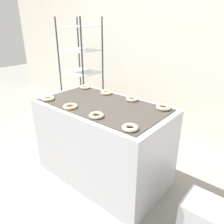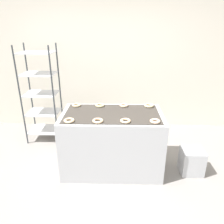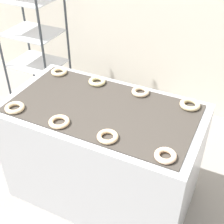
{
  "view_description": "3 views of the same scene",
  "coord_description": "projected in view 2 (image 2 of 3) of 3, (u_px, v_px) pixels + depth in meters",
  "views": [
    {
      "loc": [
        1.39,
        -0.88,
        1.65
      ],
      "look_at": [
        0.0,
        0.79,
        0.73
      ],
      "focal_mm": 35.0,
      "sensor_mm": 36.0,
      "label": 1
    },
    {
      "loc": [
        0.07,
        -2.09,
        2.0
      ],
      "look_at": [
        0.0,
        0.64,
        0.88
      ],
      "focal_mm": 35.0,
      "sensor_mm": 36.0,
      "label": 2
    },
    {
      "loc": [
        0.81,
        -0.89,
        2.11
      ],
      "look_at": [
        0.0,
        0.79,
        0.73
      ],
      "focal_mm": 50.0,
      "sensor_mm": 36.0,
      "label": 3
    }
  ],
  "objects": [
    {
      "name": "donut_far_midleft",
      "position": [
        100.0,
        105.0,
        3.2
      ],
      "size": [
        0.13,
        0.13,
        0.03
      ],
      "primitive_type": "torus",
      "color": "beige",
      "rests_on": "fryer_machine"
    },
    {
      "name": "donut_far_left",
      "position": [
        76.0,
        105.0,
        3.21
      ],
      "size": [
        0.13,
        0.13,
        0.03
      ],
      "primitive_type": "torus",
      "color": "beige",
      "rests_on": "fryer_machine"
    },
    {
      "name": "baking_rack_cart",
      "position": [
        41.0,
        94.0,
        3.79
      ],
      "size": [
        0.57,
        0.46,
        1.69
      ],
      "color": "#33383D",
      "rests_on": "ground_plane"
    },
    {
      "name": "wall_back",
      "position": [
        114.0,
        57.0,
        4.13
      ],
      "size": [
        8.0,
        0.05,
        2.8
      ],
      "color": "silver",
      "rests_on": "ground_plane"
    },
    {
      "name": "donut_near_midleft",
      "position": [
        98.0,
        121.0,
        2.7
      ],
      "size": [
        0.13,
        0.13,
        0.03
      ],
      "primitive_type": "torus",
      "color": "beige",
      "rests_on": "fryer_machine"
    },
    {
      "name": "donut_far_midright",
      "position": [
        124.0,
        105.0,
        3.2
      ],
      "size": [
        0.13,
        0.13,
        0.03
      ],
      "primitive_type": "torus",
      "color": "beige",
      "rests_on": "fryer_machine"
    },
    {
      "name": "donut_near_midright",
      "position": [
        125.0,
        121.0,
        2.7
      ],
      "size": [
        0.13,
        0.13,
        0.03
      ],
      "primitive_type": "torus",
      "color": "beige",
      "rests_on": "fryer_machine"
    },
    {
      "name": "ground_plane",
      "position": [
        111.0,
        198.0,
        2.69
      ],
      "size": [
        14.0,
        14.0,
        0.0
      ],
      "primitive_type": "plane",
      "color": "gray"
    },
    {
      "name": "glaze_bin",
      "position": [
        192.0,
        161.0,
        3.1
      ],
      "size": [
        0.31,
        0.29,
        0.36
      ],
      "color": "#B7BABF",
      "rests_on": "ground_plane"
    },
    {
      "name": "donut_far_right",
      "position": [
        149.0,
        105.0,
        3.19
      ],
      "size": [
        0.14,
        0.14,
        0.03
      ],
      "primitive_type": "torus",
      "color": "beige",
      "rests_on": "fryer_machine"
    },
    {
      "name": "donut_near_right",
      "position": [
        155.0,
        121.0,
        2.69
      ],
      "size": [
        0.13,
        0.13,
        0.03
      ],
      "primitive_type": "torus",
      "color": "beige",
      "rests_on": "fryer_machine"
    },
    {
      "name": "donut_near_left",
      "position": [
        69.0,
        120.0,
        2.7
      ],
      "size": [
        0.13,
        0.13,
        0.03
      ],
      "primitive_type": "torus",
      "color": "beige",
      "rests_on": "fryer_machine"
    },
    {
      "name": "fryer_machine",
      "position": [
        112.0,
        141.0,
        3.12
      ],
      "size": [
        1.38,
        0.78,
        0.86
      ],
      "color": "#B7BABF",
      "rests_on": "ground_plane"
    }
  ]
}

